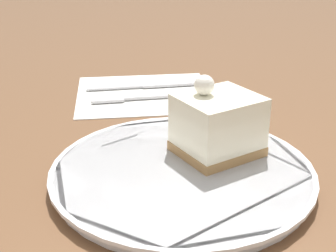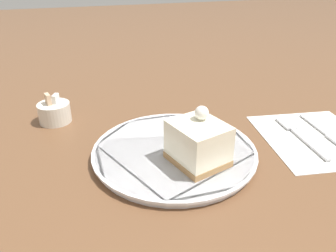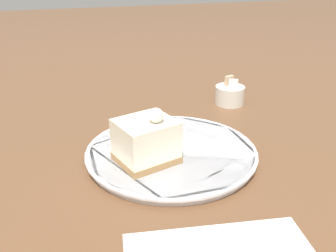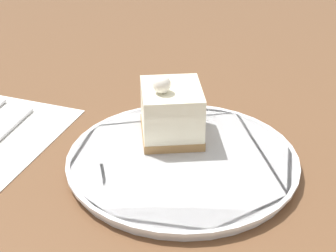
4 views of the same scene
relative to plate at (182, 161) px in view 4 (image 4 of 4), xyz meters
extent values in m
plane|color=brown|center=(0.01, -0.02, -0.01)|extent=(4.00, 4.00, 0.00)
cylinder|color=white|center=(0.00, 0.00, 0.00)|extent=(0.27, 0.27, 0.01)
cylinder|color=white|center=(0.00, 0.00, 0.00)|extent=(0.28, 0.28, 0.00)
cube|color=#9E7547|center=(0.02, -0.05, 0.01)|extent=(0.10, 0.10, 0.01)
cube|color=white|center=(0.02, -0.05, 0.05)|extent=(0.10, 0.10, 0.06)
sphere|color=white|center=(0.03, -0.03, 0.08)|extent=(0.02, 0.02, 0.02)
cube|color=silver|center=(0.25, -0.04, 0.00)|extent=(0.02, 0.12, 0.00)
camera|label=1|loc=(-0.42, 0.13, 0.25)|focal=50.00mm
camera|label=2|loc=(-0.15, -0.46, 0.30)|focal=35.00mm
camera|label=3|loc=(0.52, -0.17, 0.30)|focal=40.00mm
camera|label=4|loc=(-0.10, 0.56, 0.38)|focal=60.00mm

